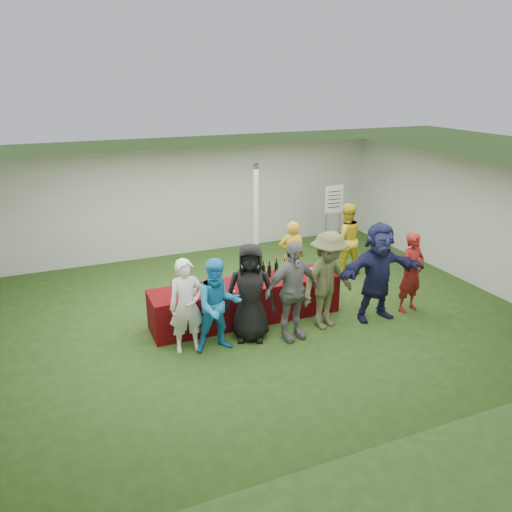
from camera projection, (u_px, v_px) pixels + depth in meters
name	position (u px, v px, depth m)	size (l,w,h in m)	color
ground	(256.00, 314.00, 9.72)	(60.00, 60.00, 0.00)	#284719
tent	(256.00, 228.00, 10.49)	(10.00, 10.00, 10.00)	white
serving_table	(246.00, 301.00, 9.39)	(3.60, 0.80, 0.75)	#58090B
wine_bottles	(276.00, 269.00, 9.60)	(0.79, 0.15, 0.32)	black
wine_glasses	(226.00, 286.00, 8.82)	(2.76, 0.11, 0.16)	silver
water_bottle	(249.00, 275.00, 9.32)	(0.07, 0.07, 0.23)	silver
bar_towel	(316.00, 270.00, 9.84)	(0.25, 0.18, 0.03)	white
dump_bucket	(329.00, 270.00, 9.63)	(0.23, 0.23, 0.18)	slate
wine_list_sign	(334.00, 204.00, 12.57)	(0.50, 0.03, 1.80)	slate
staff_pourer	(292.00, 256.00, 10.61)	(0.56, 0.37, 1.53)	gold
staff_back	(345.00, 239.00, 11.46)	(0.81, 0.63, 1.68)	yellow
customer_0	(187.00, 306.00, 8.19)	(0.59, 0.39, 1.62)	white
customer_1	(218.00, 306.00, 8.20)	(0.79, 0.61, 1.62)	#1D8BD4
customer_2	(250.00, 292.00, 8.53)	(0.86, 0.56, 1.76)	black
customer_3	(292.00, 291.00, 8.54)	(1.05, 0.44, 1.80)	slate
customer_4	(328.00, 280.00, 8.94)	(1.18, 0.68, 1.83)	brown
customer_5	(378.00, 272.00, 9.24)	(1.76, 0.56, 1.89)	#1B1E44
customer_6	(412.00, 273.00, 9.61)	(0.58, 0.38, 1.59)	maroon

